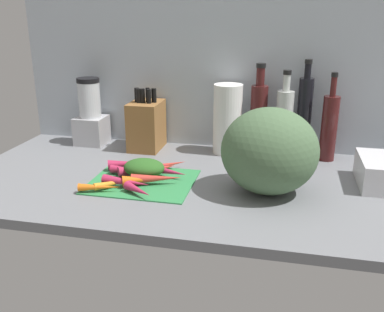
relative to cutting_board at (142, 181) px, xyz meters
The scene contains 24 objects.
ground_plane 22.84cm from the cutting_board, 17.77° to the left, with size 170.00×80.00×3.00cm, color slate.
wall_back 58.41cm from the cutting_board, 64.50° to the left, with size 170.00×3.00×60.00cm, color #ADB7C1.
cutting_board is the anchor object (origin of this frame).
carrot_0 6.10cm from the cutting_board, 19.77° to the right, with size 3.51×3.51×15.97cm, color red.
carrot_1 4.76cm from the cutting_board, 81.13° to the right, with size 3.49×3.49×11.09cm, color orange.
carrot_2 9.08cm from the cutting_board, 134.09° to the right, with size 2.33×2.33×14.80cm, color orange.
carrot_3 15.24cm from the cutting_board, 131.63° to the right, with size 2.45×2.45×12.83cm, color orange.
carrot_4 12.54cm from the cutting_board, 68.43° to the left, with size 2.62×2.62×16.28cm, color red.
carrot_5 8.57cm from the cutting_board, 37.16° to the left, with size 3.59×3.59×15.38cm, color #B2264C.
carrot_6 9.62cm from the cutting_board, 62.98° to the left, with size 2.79×2.79×10.17cm, color red.
carrot_7 6.19cm from the cutting_board, 140.45° to the left, with size 2.79×2.79×15.94cm, color #B2264C.
carrot_8 6.61cm from the cutting_board, 102.26° to the left, with size 3.38×3.38×17.95cm, color #B2264C.
carrot_9 12.64cm from the cutting_board, 133.35° to the left, with size 3.43×3.43×13.36cm, color #B2264C.
carrot_10 7.59cm from the cutting_board, 114.81° to the right, with size 3.34×3.34×15.68cm, color #B2264C.
carrot_11 11.77cm from the cutting_board, 77.48° to the right, with size 2.81×2.81×10.90cm, color #B2264C.
carrot_greens_pile 4.91cm from the cutting_board, 98.22° to the left, with size 13.88×10.68×5.87cm, color #2D6023.
winter_squash 42.40cm from the cutting_board, ahead, with size 29.39×26.56×26.63cm, color #4C6B47.
knife_block 37.43cm from the cutting_board, 105.61° to the left, with size 11.91×16.45×24.64cm.
blender_appliance 51.27cm from the cutting_board, 133.48° to the left, with size 11.95×11.95×27.56cm.
paper_towel_roll 44.89cm from the cutting_board, 58.09° to the left, with size 11.03×11.03×27.01cm, color white.
bottle_0 52.91cm from the cutting_board, 47.56° to the left, with size 6.46×6.46×35.00cm.
bottle_1 58.27cm from the cutting_board, 39.16° to the left, with size 6.32×6.32×33.03cm.
bottle_2 66.12cm from the cutting_board, 37.19° to the left, with size 5.44×5.44×36.71cm.
bottle_3 71.52cm from the cutting_board, 30.90° to the left, with size 5.94×5.94×32.69cm.
Camera 1 is at (22.28, -130.58, 54.12)cm, focal length 40.10 mm.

